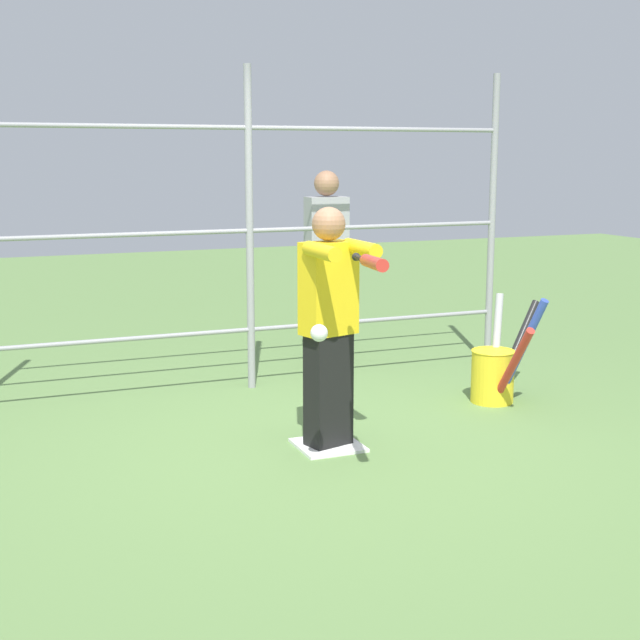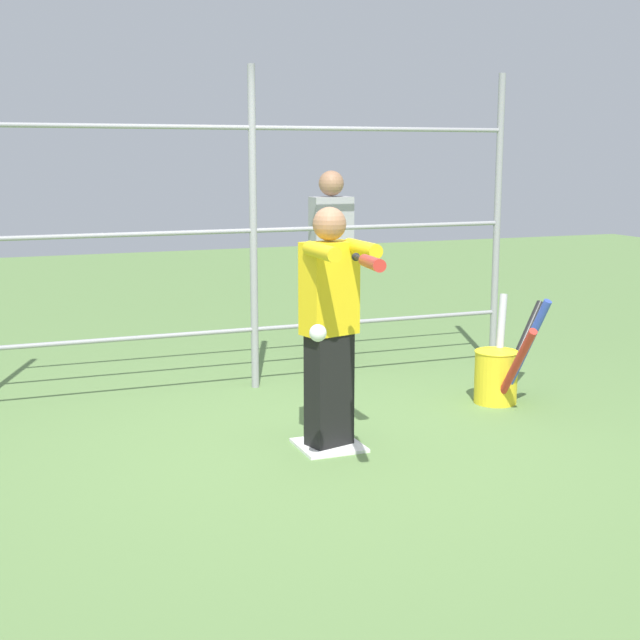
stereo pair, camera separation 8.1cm
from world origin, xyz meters
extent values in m
plane|color=#608447|center=(0.00, 0.00, 0.00)|extent=(24.00, 24.00, 0.00)
cube|color=white|center=(0.00, 0.00, 0.01)|extent=(0.40, 0.40, 0.02)
cylinder|color=#939399|center=(-2.21, -1.60, 1.26)|extent=(0.06, 0.06, 2.52)
cylinder|color=#939399|center=(0.00, -1.60, 1.26)|extent=(0.06, 0.06, 2.52)
cylinder|color=#939399|center=(0.00, -1.60, 0.47)|extent=(4.42, 0.04, 0.04)
cylinder|color=#939399|center=(0.00, -1.60, 1.26)|extent=(4.42, 0.04, 0.04)
cylinder|color=#939399|center=(0.00, -1.60, 2.05)|extent=(4.42, 0.04, 0.04)
cube|color=black|center=(0.00, 0.00, 0.37)|extent=(0.31, 0.24, 0.74)
cube|color=yellow|center=(0.00, 0.00, 1.03)|extent=(0.38, 0.27, 0.58)
sphere|color=#9E7051|center=(0.00, 0.00, 1.43)|extent=(0.21, 0.21, 0.21)
cylinder|color=yellow|center=(-0.15, 0.16, 1.29)|extent=(0.09, 0.41, 0.09)
cylinder|color=yellow|center=(0.15, 0.24, 1.29)|extent=(0.09, 0.41, 0.09)
sphere|color=black|center=(0.00, 0.41, 1.27)|extent=(0.05, 0.05, 0.05)
cylinder|color=black|center=(0.04, 0.57, 1.28)|extent=(0.12, 0.33, 0.05)
cylinder|color=red|center=(0.15, 0.96, 1.30)|extent=(0.20, 0.50, 0.10)
sphere|color=white|center=(0.32, 0.64, 0.89)|extent=(0.10, 0.10, 0.10)
cylinder|color=yellow|center=(-1.55, -0.51, 0.20)|extent=(0.32, 0.32, 0.39)
torus|color=yellow|center=(-1.55, -0.51, 0.39)|extent=(0.33, 0.33, 0.01)
cylinder|color=#B2B2B7|center=(-1.67, -0.64, 0.41)|extent=(0.22, 0.25, 0.76)
cylinder|color=black|center=(-1.86, -0.66, 0.36)|extent=(0.57, 0.32, 0.69)
cylinder|color=red|center=(-1.50, -0.19, 0.35)|extent=(0.14, 0.57, 0.66)
cylinder|color=#334CB2|center=(-1.63, -0.27, 0.44)|extent=(0.19, 0.43, 0.82)
cube|color=#3F3F47|center=(-0.87, -2.13, 0.42)|extent=(0.28, 0.17, 0.85)
cube|color=#99999E|center=(-0.87, -2.13, 1.17)|extent=(0.35, 0.19, 0.64)
sphere|color=#9E7051|center=(-0.87, -2.13, 1.60)|extent=(0.22, 0.22, 0.22)
camera|label=1|loc=(2.10, 5.04, 1.84)|focal=50.00mm
camera|label=2|loc=(2.03, 5.07, 1.84)|focal=50.00mm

